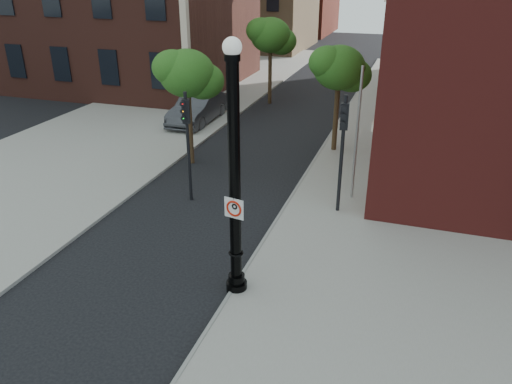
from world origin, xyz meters
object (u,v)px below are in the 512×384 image
(parked_car, at_px, (198,108))
(traffic_signal_left, at_px, (187,129))
(lamppost, at_px, (235,188))
(no_parking_sign, at_px, (234,208))
(traffic_signal_right, at_px, (343,136))

(parked_car, bearing_deg, traffic_signal_left, -67.80)
(lamppost, height_order, traffic_signal_left, lamppost)
(no_parking_sign, bearing_deg, traffic_signal_left, 136.62)
(parked_car, distance_m, traffic_signal_left, 10.66)
(lamppost, bearing_deg, traffic_signal_right, 72.11)
(lamppost, distance_m, parked_car, 16.83)
(no_parking_sign, height_order, traffic_signal_left, traffic_signal_left)
(lamppost, height_order, parked_car, lamppost)
(lamppost, bearing_deg, no_parking_sign, -79.02)
(traffic_signal_right, bearing_deg, lamppost, -115.43)
(parked_car, xyz_separation_m, traffic_signal_right, (9.67, -9.01, 2.12))
(lamppost, height_order, no_parking_sign, lamppost)
(parked_car, relative_size, traffic_signal_left, 1.22)
(parked_car, bearing_deg, lamppost, -62.50)
(no_parking_sign, xyz_separation_m, traffic_signal_left, (-3.82, 5.24, 0.17))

